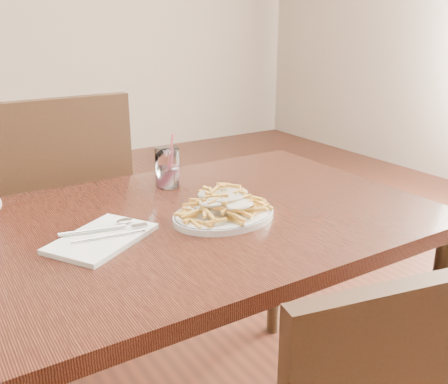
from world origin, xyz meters
TOP-DOWN VIEW (x-y plane):
  - table at (0.00, 0.00)m, footprint 1.20×0.80m
  - chair_far at (-0.19, 0.62)m, footprint 0.47×0.47m
  - fries_plate at (0.05, -0.07)m, footprint 0.30×0.27m
  - loaded_fries at (0.05, -0.07)m, footprint 0.21×0.17m
  - napkin at (-0.25, -0.03)m, footprint 0.27×0.25m
  - cutlery at (-0.25, -0.02)m, footprint 0.21×0.09m
  - water_glass at (0.05, 0.24)m, footprint 0.07×0.07m

SIDE VIEW (x-z plane):
  - chair_far at x=-0.19m, z-range 0.07..1.06m
  - table at x=0.00m, z-range 0.30..1.05m
  - napkin at x=-0.25m, z-range 0.75..0.76m
  - fries_plate at x=0.05m, z-range 0.75..0.77m
  - cutlery at x=-0.25m, z-range 0.76..0.77m
  - water_glass at x=0.05m, z-range 0.72..0.88m
  - loaded_fries at x=0.05m, z-range 0.77..0.83m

